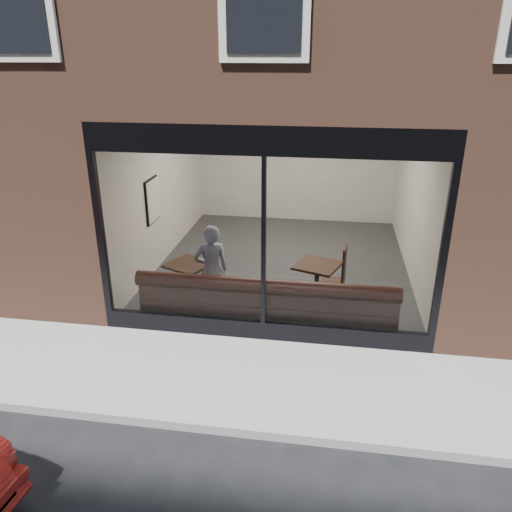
% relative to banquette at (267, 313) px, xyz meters
% --- Properties ---
extents(ground, '(120.00, 120.00, 0.00)m').
position_rel_banquette_xyz_m(ground, '(0.00, -2.45, -0.23)').
color(ground, black).
rests_on(ground, ground).
extents(sidewalk_near, '(40.00, 2.00, 0.01)m').
position_rel_banquette_xyz_m(sidewalk_near, '(0.00, -1.45, -0.22)').
color(sidewalk_near, gray).
rests_on(sidewalk_near, ground).
extents(kerb_near, '(40.00, 0.10, 0.12)m').
position_rel_banquette_xyz_m(kerb_near, '(0.00, -2.50, -0.17)').
color(kerb_near, gray).
rests_on(kerb_near, ground).
extents(host_building_pier_left, '(2.50, 12.00, 3.20)m').
position_rel_banquette_xyz_m(host_building_pier_left, '(-3.75, 5.55, 1.38)').
color(host_building_pier_left, brown).
rests_on(host_building_pier_left, ground).
extents(host_building_pier_right, '(2.50, 12.00, 3.20)m').
position_rel_banquette_xyz_m(host_building_pier_right, '(3.75, 5.55, 1.38)').
color(host_building_pier_right, brown).
rests_on(host_building_pier_right, ground).
extents(host_building_backfill, '(5.00, 6.00, 3.20)m').
position_rel_banquette_xyz_m(host_building_backfill, '(0.00, 8.55, 1.38)').
color(host_building_backfill, brown).
rests_on(host_building_backfill, ground).
extents(cafe_floor, '(6.00, 6.00, 0.00)m').
position_rel_banquette_xyz_m(cafe_floor, '(0.00, 2.55, -0.21)').
color(cafe_floor, '#2D2D30').
rests_on(cafe_floor, ground).
extents(cafe_ceiling, '(6.00, 6.00, 0.00)m').
position_rel_banquette_xyz_m(cafe_ceiling, '(0.00, 2.55, 2.97)').
color(cafe_ceiling, white).
rests_on(cafe_ceiling, host_building_upper).
extents(cafe_wall_back, '(5.00, 0.00, 5.00)m').
position_rel_banquette_xyz_m(cafe_wall_back, '(0.00, 5.54, 1.37)').
color(cafe_wall_back, silver).
rests_on(cafe_wall_back, ground).
extents(cafe_wall_left, '(0.00, 6.00, 6.00)m').
position_rel_banquette_xyz_m(cafe_wall_left, '(-2.49, 2.55, 1.37)').
color(cafe_wall_left, silver).
rests_on(cafe_wall_left, ground).
extents(cafe_wall_right, '(0.00, 6.00, 6.00)m').
position_rel_banquette_xyz_m(cafe_wall_right, '(2.49, 2.55, 1.37)').
color(cafe_wall_right, silver).
rests_on(cafe_wall_right, ground).
extents(storefront_kick, '(5.00, 0.10, 0.30)m').
position_rel_banquette_xyz_m(storefront_kick, '(0.00, -0.40, -0.08)').
color(storefront_kick, black).
rests_on(storefront_kick, ground).
extents(storefront_header, '(5.00, 0.10, 0.40)m').
position_rel_banquette_xyz_m(storefront_header, '(0.00, -0.40, 2.77)').
color(storefront_header, black).
rests_on(storefront_header, host_building_upper).
extents(storefront_mullion, '(0.06, 0.10, 2.50)m').
position_rel_banquette_xyz_m(storefront_mullion, '(0.00, -0.40, 1.32)').
color(storefront_mullion, black).
rests_on(storefront_mullion, storefront_kick).
extents(storefront_glass, '(4.80, 0.00, 4.80)m').
position_rel_banquette_xyz_m(storefront_glass, '(0.00, -0.43, 1.33)').
color(storefront_glass, white).
rests_on(storefront_glass, storefront_kick).
extents(banquette, '(4.00, 0.55, 0.45)m').
position_rel_banquette_xyz_m(banquette, '(0.00, 0.00, 0.00)').
color(banquette, '#3B1C15').
rests_on(banquette, cafe_floor).
extents(person, '(0.67, 0.57, 1.55)m').
position_rel_banquette_xyz_m(person, '(-0.96, 0.29, 0.55)').
color(person, '#8F9FC5').
rests_on(person, cafe_floor).
extents(cafe_table_left, '(0.87, 0.87, 0.04)m').
position_rel_banquette_xyz_m(cafe_table_left, '(-1.41, 0.55, 0.52)').
color(cafe_table_left, black).
rests_on(cafe_table_left, cafe_floor).
extents(cafe_table_right, '(0.88, 0.88, 0.04)m').
position_rel_banquette_xyz_m(cafe_table_right, '(0.75, 0.84, 0.52)').
color(cafe_table_right, black).
rests_on(cafe_table_right, cafe_floor).
extents(cafe_chair_right, '(0.47, 0.47, 0.04)m').
position_rel_banquette_xyz_m(cafe_chair_right, '(1.01, 1.28, 0.01)').
color(cafe_chair_right, black).
rests_on(cafe_chair_right, cafe_floor).
extents(wall_poster, '(0.02, 0.59, 0.79)m').
position_rel_banquette_xyz_m(wall_poster, '(-2.45, 1.85, 1.23)').
color(wall_poster, white).
rests_on(wall_poster, cafe_wall_left).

